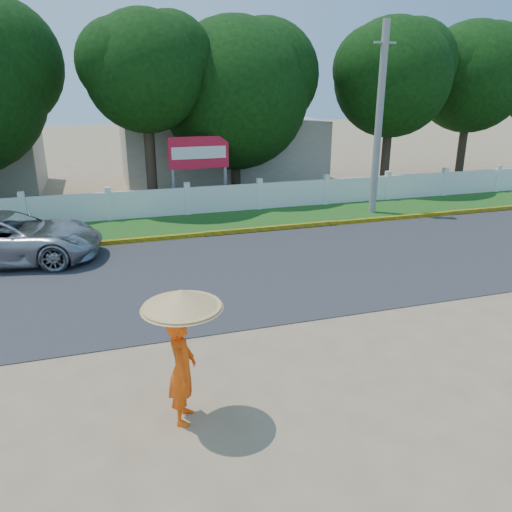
{
  "coord_description": "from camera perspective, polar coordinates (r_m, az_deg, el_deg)",
  "views": [
    {
      "loc": [
        -3.15,
        -8.15,
        4.99
      ],
      "look_at": [
        0.0,
        2.0,
        1.3
      ],
      "focal_mm": 35.0,
      "sensor_mm": 36.0,
      "label": 1
    }
  ],
  "objects": [
    {
      "name": "curb",
      "position": [
        17.21,
        -5.98,
        2.48
      ],
      "size": [
        40.0,
        0.18,
        0.16
      ],
      "primitive_type": "cube",
      "color": "yellow",
      "rests_on": "ground"
    },
    {
      "name": "road",
      "position": [
        13.95,
        -3.04,
        -1.79
      ],
      "size": [
        60.0,
        7.0,
        0.02
      ],
      "primitive_type": "cube",
      "color": "#38383A",
      "rests_on": "ground"
    },
    {
      "name": "billboard",
      "position": [
        21.0,
        -6.55,
        11.24
      ],
      "size": [
        2.5,
        0.13,
        2.95
      ],
      "color": "gray",
      "rests_on": "ground"
    },
    {
      "name": "ground",
      "position": [
        10.06,
        3.44,
        -10.63
      ],
      "size": [
        120.0,
        120.0,
        0.0
      ],
      "primitive_type": "plane",
      "color": "#9E8460",
      "rests_on": "ground"
    },
    {
      "name": "building_near",
      "position": [
        27.07,
        -4.05,
        11.92
      ],
      "size": [
        10.0,
        6.0,
        3.2
      ],
      "primitive_type": "cube",
      "color": "#B7AD99",
      "rests_on": "ground"
    },
    {
      "name": "tree_row",
      "position": [
        23.29,
        -2.51,
        18.78
      ],
      "size": [
        39.31,
        7.37,
        8.26
      ],
      "color": "#473828",
      "rests_on": "ground"
    },
    {
      "name": "grass_verge",
      "position": [
        18.84,
        -7.01,
        3.7
      ],
      "size": [
        60.0,
        3.5,
        0.03
      ],
      "primitive_type": "cube",
      "color": "#2D601E",
      "rests_on": "ground"
    },
    {
      "name": "vehicle",
      "position": [
        16.2,
        -26.57,
        1.86
      ],
      "size": [
        5.59,
        3.22,
        1.47
      ],
      "primitive_type": "imported",
      "rotation": [
        0.0,
        0.0,
        1.42
      ],
      "color": "#A3A6AB",
      "rests_on": "ground"
    },
    {
      "name": "utility_pole",
      "position": [
        20.35,
        13.86,
        14.7
      ],
      "size": [
        0.28,
        0.28,
        7.19
      ],
      "primitive_type": "cylinder",
      "color": "gray",
      "rests_on": "ground"
    },
    {
      "name": "fence",
      "position": [
        20.1,
        -7.84,
        6.21
      ],
      "size": [
        40.0,
        0.1,
        1.1
      ],
      "primitive_type": "cube",
      "color": "silver",
      "rests_on": "ground"
    },
    {
      "name": "monk_with_parasol",
      "position": [
        7.56,
        -8.48,
        -9.18
      ],
      "size": [
        1.21,
        1.21,
        2.19
      ],
      "color": "#FF530D",
      "rests_on": "ground"
    }
  ]
}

